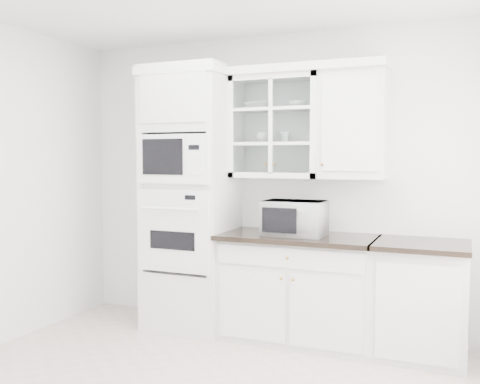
% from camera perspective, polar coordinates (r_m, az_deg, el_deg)
% --- Properties ---
extents(room_shell, '(4.00, 3.50, 2.70)m').
position_cam_1_polar(room_shell, '(3.72, -2.32, 6.76)').
color(room_shell, white).
rests_on(room_shell, ground).
extents(oven_column, '(0.76, 0.68, 2.40)m').
position_cam_1_polar(oven_column, '(4.95, -5.28, -0.71)').
color(oven_column, silver).
rests_on(oven_column, ground).
extents(base_cabinet_run, '(1.32, 0.67, 0.92)m').
position_cam_1_polar(base_cabinet_run, '(4.71, 6.26, -10.05)').
color(base_cabinet_run, silver).
rests_on(base_cabinet_run, ground).
extents(extra_base_cabinet, '(0.72, 0.67, 0.92)m').
position_cam_1_polar(extra_base_cabinet, '(4.53, 18.69, -10.77)').
color(extra_base_cabinet, silver).
rests_on(extra_base_cabinet, ground).
extents(upper_cabinet_glass, '(0.80, 0.33, 0.90)m').
position_cam_1_polar(upper_cabinet_glass, '(4.78, 3.96, 6.94)').
color(upper_cabinet_glass, silver).
rests_on(upper_cabinet_glass, room_shell).
extents(upper_cabinet_solid, '(0.55, 0.33, 0.90)m').
position_cam_1_polar(upper_cabinet_solid, '(4.61, 11.99, 6.99)').
color(upper_cabinet_solid, silver).
rests_on(upper_cabinet_solid, room_shell).
extents(crown_molding, '(2.14, 0.38, 0.07)m').
position_cam_1_polar(crown_molding, '(4.85, 2.69, 12.67)').
color(crown_molding, white).
rests_on(crown_molding, room_shell).
extents(countertop_microwave, '(0.51, 0.43, 0.30)m').
position_cam_1_polar(countertop_microwave, '(4.56, 5.91, -2.76)').
color(countertop_microwave, white).
rests_on(countertop_microwave, base_cabinet_run).
extents(bowl_a, '(0.25, 0.25, 0.06)m').
position_cam_1_polar(bowl_a, '(4.85, 1.96, 9.15)').
color(bowl_a, white).
rests_on(bowl_a, upper_cabinet_glass).
extents(bowl_b, '(0.20, 0.20, 0.06)m').
position_cam_1_polar(bowl_b, '(4.72, 6.08, 9.26)').
color(bowl_b, white).
rests_on(bowl_b, upper_cabinet_glass).
extents(cup_a, '(0.15, 0.15, 0.10)m').
position_cam_1_polar(cup_a, '(4.81, 2.47, 5.84)').
color(cup_a, white).
rests_on(cup_a, upper_cabinet_glass).
extents(cup_b, '(0.11, 0.11, 0.09)m').
position_cam_1_polar(cup_b, '(4.75, 4.93, 5.83)').
color(cup_b, white).
rests_on(cup_b, upper_cabinet_glass).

